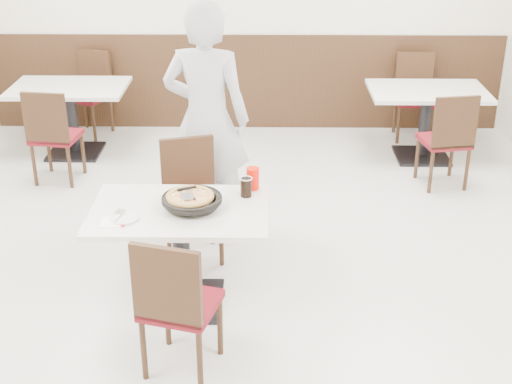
{
  "coord_description": "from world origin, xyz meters",
  "views": [
    {
      "loc": [
        0.23,
        -4.57,
        2.88
      ],
      "look_at": [
        0.17,
        -0.3,
        0.9
      ],
      "focal_mm": 50.0,
      "sensor_mm": 36.0,
      "label": 1
    }
  ],
  "objects_px": {
    "bg_chair_right_near": "(444,139)",
    "diner_person": "(207,119)",
    "cola_glass": "(246,188)",
    "bg_table_left": "(72,120)",
    "main_table": "(182,257)",
    "side_plate": "(125,218)",
    "bg_chair_right_far": "(415,98)",
    "chair_near": "(181,302)",
    "pizza": "(190,199)",
    "bg_table_right": "(425,124)",
    "bg_chair_left_far": "(87,95)",
    "bg_chair_left_near": "(56,134)",
    "chair_far": "(193,203)",
    "red_cup": "(253,179)",
    "pizza_pan": "(192,203)"
  },
  "relations": [
    {
      "from": "bg_table_right",
      "to": "bg_chair_right_far",
      "type": "relative_size",
      "value": 1.26
    },
    {
      "from": "bg_table_right",
      "to": "pizza",
      "type": "bearing_deg",
      "value": -128.16
    },
    {
      "from": "red_cup",
      "to": "bg_table_right",
      "type": "bearing_deg",
      "value": 54.57
    },
    {
      "from": "cola_glass",
      "to": "bg_chair_left_far",
      "type": "distance_m",
      "value": 3.78
    },
    {
      "from": "chair_far",
      "to": "bg_chair_right_near",
      "type": "relative_size",
      "value": 1.0
    },
    {
      "from": "bg_table_left",
      "to": "bg_chair_left_near",
      "type": "xyz_separation_m",
      "value": [
        0.03,
        -0.7,
        0.1
      ]
    },
    {
      "from": "side_plate",
      "to": "pizza",
      "type": "bearing_deg",
      "value": 25.61
    },
    {
      "from": "pizza",
      "to": "side_plate",
      "type": "relative_size",
      "value": 1.68
    },
    {
      "from": "main_table",
      "to": "chair_far",
      "type": "bearing_deg",
      "value": 88.16
    },
    {
      "from": "main_table",
      "to": "bg_chair_left_far",
      "type": "height_order",
      "value": "bg_chair_left_far"
    },
    {
      "from": "bg_table_right",
      "to": "bg_chair_left_far",
      "type": "bearing_deg",
      "value": 169.89
    },
    {
      "from": "chair_near",
      "to": "pizza_pan",
      "type": "height_order",
      "value": "chair_near"
    },
    {
      "from": "bg_table_right",
      "to": "diner_person",
      "type": "bearing_deg",
      "value": -143.2
    },
    {
      "from": "chair_far",
      "to": "bg_table_left",
      "type": "bearing_deg",
      "value": -71.66
    },
    {
      "from": "pizza",
      "to": "bg_chair_right_near",
      "type": "height_order",
      "value": "bg_chair_right_near"
    },
    {
      "from": "pizza_pan",
      "to": "diner_person",
      "type": "xyz_separation_m",
      "value": [
        0.01,
        1.19,
        0.18
      ]
    },
    {
      "from": "bg_table_left",
      "to": "bg_chair_right_near",
      "type": "xyz_separation_m",
      "value": [
        3.77,
        -0.77,
        0.1
      ]
    },
    {
      "from": "bg_chair_left_far",
      "to": "bg_chair_right_near",
      "type": "relative_size",
      "value": 1.0
    },
    {
      "from": "side_plate",
      "to": "bg_chair_right_far",
      "type": "xyz_separation_m",
      "value": [
        2.59,
        3.56,
        -0.28
      ]
    },
    {
      "from": "pizza_pan",
      "to": "bg_chair_right_near",
      "type": "height_order",
      "value": "bg_chair_right_near"
    },
    {
      "from": "chair_near",
      "to": "bg_chair_right_near",
      "type": "height_order",
      "value": "same"
    },
    {
      "from": "pizza_pan",
      "to": "side_plate",
      "type": "bearing_deg",
      "value": -158.37
    },
    {
      "from": "main_table",
      "to": "pizza_pan",
      "type": "bearing_deg",
      "value": 3.59
    },
    {
      "from": "bg_table_right",
      "to": "pizza_pan",
      "type": "bearing_deg",
      "value": -127.68
    },
    {
      "from": "red_cup",
      "to": "bg_chair_left_near",
      "type": "relative_size",
      "value": 0.17
    },
    {
      "from": "bg_table_left",
      "to": "bg_chair_left_far",
      "type": "distance_m",
      "value": 0.6
    },
    {
      "from": "bg_chair_right_near",
      "to": "pizza",
      "type": "bearing_deg",
      "value": -147.06
    },
    {
      "from": "cola_glass",
      "to": "chair_near",
      "type": "bearing_deg",
      "value": -112.0
    },
    {
      "from": "cola_glass",
      "to": "bg_chair_left_far",
      "type": "height_order",
      "value": "bg_chair_left_far"
    },
    {
      "from": "pizza",
      "to": "red_cup",
      "type": "height_order",
      "value": "red_cup"
    },
    {
      "from": "main_table",
      "to": "bg_chair_right_near",
      "type": "xyz_separation_m",
      "value": [
        2.29,
        2.11,
        0.1
      ]
    },
    {
      "from": "chair_far",
      "to": "side_plate",
      "type": "bearing_deg",
      "value": 50.56
    },
    {
      "from": "main_table",
      "to": "bg_chair_left_far",
      "type": "bearing_deg",
      "value": 112.65
    },
    {
      "from": "chair_near",
      "to": "chair_far",
      "type": "distance_m",
      "value": 1.36
    },
    {
      "from": "bg_chair_left_near",
      "to": "bg_chair_right_near",
      "type": "xyz_separation_m",
      "value": [
        3.75,
        -0.06,
        0.0
      ]
    },
    {
      "from": "main_table",
      "to": "cola_glass",
      "type": "distance_m",
      "value": 0.66
    },
    {
      "from": "pizza",
      "to": "side_plate",
      "type": "xyz_separation_m",
      "value": [
        -0.41,
        -0.2,
        -0.05
      ]
    },
    {
      "from": "main_table",
      "to": "pizza",
      "type": "height_order",
      "value": "pizza"
    },
    {
      "from": "bg_chair_left_near",
      "to": "chair_near",
      "type": "bearing_deg",
      "value": -54.73
    },
    {
      "from": "red_cup",
      "to": "diner_person",
      "type": "relative_size",
      "value": 0.08
    },
    {
      "from": "bg_chair_right_near",
      "to": "diner_person",
      "type": "bearing_deg",
      "value": -167.56
    },
    {
      "from": "bg_chair_left_far",
      "to": "bg_table_left",
      "type": "bearing_deg",
      "value": 107.78
    },
    {
      "from": "chair_near",
      "to": "pizza",
      "type": "xyz_separation_m",
      "value": [
        -0.0,
        0.74,
        0.34
      ]
    },
    {
      "from": "cola_glass",
      "to": "bg_table_left",
      "type": "distance_m",
      "value": 3.32
    },
    {
      "from": "main_table",
      "to": "bg_table_left",
      "type": "distance_m",
      "value": 3.24
    },
    {
      "from": "main_table",
      "to": "pizza_pan",
      "type": "relative_size",
      "value": 3.19
    },
    {
      "from": "cola_glass",
      "to": "bg_chair_right_near",
      "type": "xyz_separation_m",
      "value": [
        1.85,
        1.9,
        -0.34
      ]
    },
    {
      "from": "red_cup",
      "to": "bg_chair_right_far",
      "type": "bearing_deg",
      "value": 60.12
    },
    {
      "from": "chair_near",
      "to": "bg_table_left",
      "type": "xyz_separation_m",
      "value": [
        -1.56,
        3.58,
        -0.1
      ]
    },
    {
      "from": "chair_near",
      "to": "bg_table_left",
      "type": "height_order",
      "value": "chair_near"
    }
  ]
}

